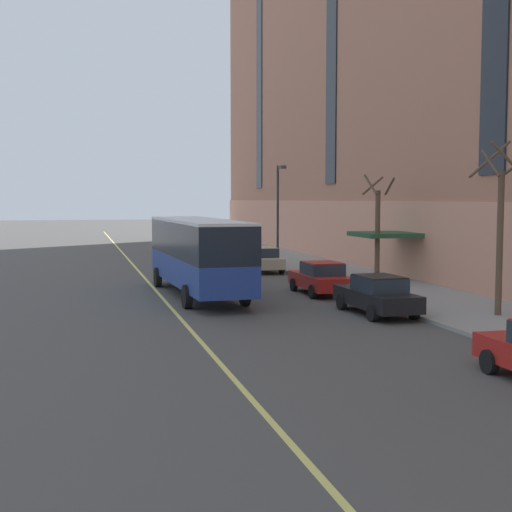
{
  "coord_description": "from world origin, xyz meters",
  "views": [
    {
      "loc": [
        -5.66,
        -28.25,
        4.54
      ],
      "look_at": [
        2.72,
        4.79,
        1.8
      ],
      "focal_mm": 50.0,
      "sensor_mm": 36.0,
      "label": 1
    }
  ],
  "objects_px": {
    "parked_car_red_0": "(321,278)",
    "parked_car_champagne_4": "(262,260)",
    "city_bus": "(198,252)",
    "parked_car_silver_1": "(240,252)",
    "parked_car_black_3": "(377,295)",
    "street_tree_mid_block": "(500,226)",
    "street_lamp": "(279,204)",
    "street_tree_far_uptown": "(377,228)"
  },
  "relations": [
    {
      "from": "parked_car_red_0",
      "to": "parked_car_champagne_4",
      "type": "xyz_separation_m",
      "value": [
        -0.08,
        10.69,
        -0.0
      ]
    },
    {
      "from": "city_bus",
      "to": "parked_car_silver_1",
      "type": "distance_m",
      "value": 17.77
    },
    {
      "from": "parked_car_black_3",
      "to": "street_tree_mid_block",
      "type": "distance_m",
      "value": 5.31
    },
    {
      "from": "parked_car_champagne_4",
      "to": "street_lamp",
      "type": "xyz_separation_m",
      "value": [
        1.86,
        2.8,
        3.43
      ]
    },
    {
      "from": "parked_car_red_0",
      "to": "street_tree_far_uptown",
      "type": "bearing_deg",
      "value": 35.56
    },
    {
      "from": "city_bus",
      "to": "street_tree_far_uptown",
      "type": "distance_m",
      "value": 10.26
    },
    {
      "from": "city_bus",
      "to": "parked_car_silver_1",
      "type": "height_order",
      "value": "city_bus"
    },
    {
      "from": "street_tree_mid_block",
      "to": "city_bus",
      "type": "bearing_deg",
      "value": 138.11
    },
    {
      "from": "street_lamp",
      "to": "parked_car_champagne_4",
      "type": "bearing_deg",
      "value": -123.61
    },
    {
      "from": "parked_car_silver_1",
      "to": "parked_car_red_0",
      "type": "bearing_deg",
      "value": -90.13
    },
    {
      "from": "parked_car_black_3",
      "to": "street_tree_far_uptown",
      "type": "height_order",
      "value": "street_tree_far_uptown"
    },
    {
      "from": "parked_car_black_3",
      "to": "street_tree_mid_block",
      "type": "height_order",
      "value": "street_tree_mid_block"
    },
    {
      "from": "parked_car_red_0",
      "to": "parked_car_champagne_4",
      "type": "height_order",
      "value": "same"
    },
    {
      "from": "parked_car_silver_1",
      "to": "street_tree_far_uptown",
      "type": "relative_size",
      "value": 0.85
    },
    {
      "from": "parked_car_silver_1",
      "to": "street_lamp",
      "type": "distance_m",
      "value": 5.57
    },
    {
      "from": "parked_car_champagne_4",
      "to": "street_tree_far_uptown",
      "type": "distance_m",
      "value": 9.07
    },
    {
      "from": "city_bus",
      "to": "parked_car_silver_1",
      "type": "relative_size",
      "value": 2.49
    },
    {
      "from": "city_bus",
      "to": "street_tree_mid_block",
      "type": "xyz_separation_m",
      "value": [
        10.0,
        -8.97,
        1.45
      ]
    },
    {
      "from": "street_tree_far_uptown",
      "to": "street_lamp",
      "type": "height_order",
      "value": "street_lamp"
    },
    {
      "from": "parked_car_silver_1",
      "to": "street_tree_mid_block",
      "type": "relative_size",
      "value": 0.73
    },
    {
      "from": "street_tree_mid_block",
      "to": "parked_car_silver_1",
      "type": "bearing_deg",
      "value": 99.23
    },
    {
      "from": "parked_car_black_3",
      "to": "parked_car_champagne_4",
      "type": "height_order",
      "value": "same"
    },
    {
      "from": "parked_car_red_0",
      "to": "parked_car_champagne_4",
      "type": "relative_size",
      "value": 1.01
    },
    {
      "from": "city_bus",
      "to": "parked_car_silver_1",
      "type": "bearing_deg",
      "value": 70.81
    },
    {
      "from": "parked_car_silver_1",
      "to": "street_tree_mid_block",
      "type": "bearing_deg",
      "value": -80.77
    },
    {
      "from": "city_bus",
      "to": "parked_car_champagne_4",
      "type": "xyz_separation_m",
      "value": [
        5.71,
        9.91,
        -1.3
      ]
    },
    {
      "from": "parked_car_black_3",
      "to": "street_lamp",
      "type": "xyz_separation_m",
      "value": [
        1.66,
        19.73,
        3.43
      ]
    },
    {
      "from": "city_bus",
      "to": "parked_car_red_0",
      "type": "xyz_separation_m",
      "value": [
        5.78,
        -0.78,
        -1.3
      ]
    },
    {
      "from": "parked_car_black_3",
      "to": "street_lamp",
      "type": "height_order",
      "value": "street_lamp"
    },
    {
      "from": "parked_car_red_0",
      "to": "parked_car_champagne_4",
      "type": "bearing_deg",
      "value": 90.42
    },
    {
      "from": "parked_car_champagne_4",
      "to": "street_tree_far_uptown",
      "type": "height_order",
      "value": "street_tree_far_uptown"
    },
    {
      "from": "city_bus",
      "to": "street_tree_mid_block",
      "type": "bearing_deg",
      "value": -41.89
    },
    {
      "from": "parked_car_black_3",
      "to": "street_lamp",
      "type": "relative_size",
      "value": 0.72
    },
    {
      "from": "parked_car_red_0",
      "to": "parked_car_black_3",
      "type": "distance_m",
      "value": 6.24
    },
    {
      "from": "city_bus",
      "to": "parked_car_black_3",
      "type": "relative_size",
      "value": 2.54
    },
    {
      "from": "parked_car_black_3",
      "to": "street_tree_far_uptown",
      "type": "bearing_deg",
      "value": 66.19
    },
    {
      "from": "street_tree_mid_block",
      "to": "street_lamp",
      "type": "bearing_deg",
      "value": 96.41
    },
    {
      "from": "city_bus",
      "to": "parked_car_red_0",
      "type": "height_order",
      "value": "city_bus"
    },
    {
      "from": "parked_car_silver_1",
      "to": "parked_car_champagne_4",
      "type": "xyz_separation_m",
      "value": [
        -0.12,
        -6.83,
        -0.0
      ]
    },
    {
      "from": "city_bus",
      "to": "street_tree_mid_block",
      "type": "height_order",
      "value": "street_tree_mid_block"
    },
    {
      "from": "parked_car_silver_1",
      "to": "street_tree_mid_block",
      "type": "height_order",
      "value": "street_tree_mid_block"
    },
    {
      "from": "parked_car_black_3",
      "to": "street_lamp",
      "type": "distance_m",
      "value": 20.1
    }
  ]
}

